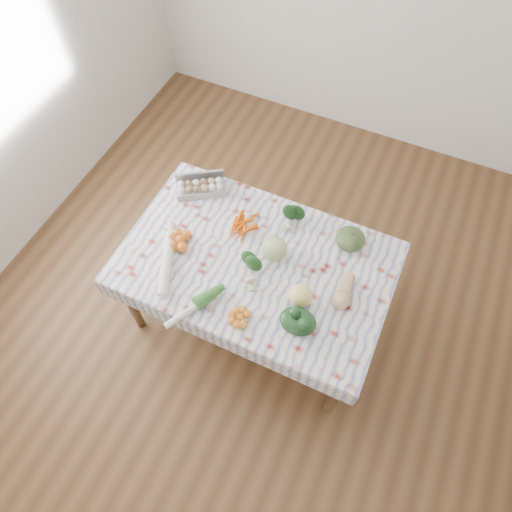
% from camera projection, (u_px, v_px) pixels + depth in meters
% --- Properties ---
extents(ground, '(4.50, 4.50, 0.00)m').
position_uv_depth(ground, '(256.00, 313.00, 3.46)').
color(ground, '#50321B').
rests_on(ground, ground).
extents(dining_table, '(1.60, 1.00, 0.75)m').
position_uv_depth(dining_table, '(256.00, 268.00, 2.88)').
color(dining_table, brown).
rests_on(dining_table, ground).
extents(tablecloth, '(1.66, 1.06, 0.01)m').
position_uv_depth(tablecloth, '(256.00, 261.00, 2.81)').
color(tablecloth, white).
rests_on(tablecloth, dining_table).
extents(egg_carton, '(0.35, 0.29, 0.09)m').
position_uv_depth(egg_carton, '(201.00, 189.00, 3.06)').
color(egg_carton, '#A5A4A0').
rests_on(egg_carton, tablecloth).
extents(carrot_bunch, '(0.25, 0.24, 0.04)m').
position_uv_depth(carrot_bunch, '(241.00, 227.00, 2.92)').
color(carrot_bunch, '#E85704').
rests_on(carrot_bunch, tablecloth).
extents(kale_bunch, '(0.17, 0.17, 0.12)m').
position_uv_depth(kale_bunch, '(292.00, 218.00, 2.91)').
color(kale_bunch, black).
rests_on(kale_bunch, tablecloth).
extents(kabocha_squash, '(0.24, 0.24, 0.12)m').
position_uv_depth(kabocha_squash, '(350.00, 239.00, 2.82)').
color(kabocha_squash, '#40582D').
rests_on(kabocha_squash, tablecloth).
extents(cabbage, '(0.16, 0.16, 0.15)m').
position_uv_depth(cabbage, '(275.00, 249.00, 2.77)').
color(cabbage, '#A9C27C').
rests_on(cabbage, tablecloth).
extents(butternut_squash, '(0.12, 0.23, 0.10)m').
position_uv_depth(butternut_squash, '(344.00, 291.00, 2.64)').
color(butternut_squash, tan).
rests_on(butternut_squash, tablecloth).
extents(orange_cluster, '(0.26, 0.26, 0.07)m').
position_uv_depth(orange_cluster, '(180.00, 240.00, 2.85)').
color(orange_cluster, orange).
rests_on(orange_cluster, tablecloth).
extents(broccoli, '(0.21, 0.21, 0.11)m').
position_uv_depth(broccoli, '(249.00, 272.00, 2.71)').
color(broccoli, '#1B4418').
rests_on(broccoli, tablecloth).
extents(mandarin_cluster, '(0.18, 0.18, 0.05)m').
position_uv_depth(mandarin_cluster, '(240.00, 317.00, 2.58)').
color(mandarin_cluster, orange).
rests_on(mandarin_cluster, tablecloth).
extents(grapefruit, '(0.18, 0.18, 0.14)m').
position_uv_depth(grapefruit, '(301.00, 295.00, 2.61)').
color(grapefruit, '#F1E177').
rests_on(grapefruit, tablecloth).
extents(spinach_bag, '(0.26, 0.24, 0.09)m').
position_uv_depth(spinach_bag, '(298.00, 321.00, 2.55)').
color(spinach_bag, black).
rests_on(spinach_bag, tablecloth).
extents(daikon, '(0.25, 0.45, 0.07)m').
position_uv_depth(daikon, '(167.00, 263.00, 2.76)').
color(daikon, white).
rests_on(daikon, tablecloth).
extents(leek, '(0.22, 0.37, 0.04)m').
position_uv_depth(leek, '(194.00, 307.00, 2.62)').
color(leek, silver).
rests_on(leek, tablecloth).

